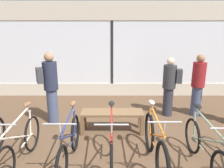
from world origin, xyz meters
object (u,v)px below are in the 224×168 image
(bicycle_left, at_px, (20,146))
(bicycle_center_left, at_px, (70,145))
(customer_mid_floor, at_px, (170,85))
(bicycle_center, at_px, (112,146))
(bicycle_center_right, at_px, (155,145))
(bicycle_right, at_px, (205,149))
(display_bench, at_px, (112,115))
(customer_by_window, at_px, (198,84))
(customer_near_rack, at_px, (50,86))

(bicycle_left, bearing_deg, bicycle_center_left, 0.39)
(customer_mid_floor, bearing_deg, bicycle_center, -124.98)
(bicycle_center_right, relative_size, bicycle_right, 1.03)
(bicycle_center, relative_size, bicycle_right, 1.04)
(bicycle_center_right, height_order, customer_mid_floor, customer_mid_floor)
(bicycle_center_left, xyz_separation_m, customer_mid_floor, (2.25, 2.16, 0.47))
(bicycle_center, bearing_deg, bicycle_left, 178.22)
(display_bench, bearing_deg, bicycle_center, -90.56)
(bicycle_center_right, bearing_deg, customer_by_window, 54.16)
(bicycle_right, distance_m, display_bench, 2.01)
(bicycle_left, xyz_separation_m, bicycle_right, (3.06, -0.09, -0.01))
(customer_near_rack, distance_m, customer_mid_floor, 3.09)
(customer_near_rack, distance_m, customer_by_window, 3.82)
(customer_mid_floor, bearing_deg, bicycle_center_right, -110.79)
(bicycle_center, distance_m, bicycle_right, 1.53)
(bicycle_right, bearing_deg, display_bench, 138.87)
(display_bench, height_order, customer_mid_floor, customer_mid_floor)
(bicycle_left, bearing_deg, bicycle_right, -1.66)
(bicycle_left, relative_size, display_bench, 1.23)
(bicycle_center, xyz_separation_m, bicycle_center_right, (0.72, 0.03, -0.00))
(bicycle_center, relative_size, customer_by_window, 1.07)
(bicycle_right, distance_m, customer_near_rack, 3.58)
(customer_near_rack, height_order, customer_mid_floor, customer_near_rack)
(bicycle_center_left, relative_size, display_bench, 1.26)
(bicycle_center, relative_size, customer_mid_floor, 1.13)
(bicycle_center_right, bearing_deg, bicycle_center_left, 179.08)
(bicycle_center, bearing_deg, display_bench, 89.44)
(bicycle_left, xyz_separation_m, bicycle_center_right, (2.25, -0.02, 0.02))
(bicycle_left, distance_m, bicycle_center_right, 2.25)
(bicycle_left, distance_m, display_bench, 1.97)
(customer_mid_floor, bearing_deg, display_bench, -148.71)
(bicycle_center_left, distance_m, display_bench, 1.42)
(bicycle_center_left, height_order, customer_mid_floor, customer_mid_floor)
(bicycle_center, bearing_deg, customer_near_rack, 130.27)
(customer_near_rack, bearing_deg, bicycle_right, -30.93)
(customer_near_rack, bearing_deg, display_bench, -18.03)
(bicycle_center_left, relative_size, bicycle_center_right, 0.98)
(customer_by_window, height_order, customer_mid_floor, customer_by_window)
(bicycle_center_right, distance_m, display_bench, 1.44)
(bicycle_left, bearing_deg, customer_by_window, 29.48)
(bicycle_center_left, distance_m, customer_near_rack, 1.98)
(bicycle_left, height_order, bicycle_center, bicycle_center)
(bicycle_right, relative_size, customer_near_rack, 0.98)
(display_bench, xyz_separation_m, customer_mid_floor, (1.54, 0.93, 0.46))
(customer_by_window, xyz_separation_m, customer_mid_floor, (-0.74, 0.01, -0.03))
(bicycle_center_left, distance_m, customer_by_window, 3.73)
(bicycle_center, xyz_separation_m, customer_near_rack, (-1.50, 1.77, 0.55))
(bicycle_center_right, bearing_deg, customer_mid_floor, 69.21)
(display_bench, distance_m, customer_by_window, 2.51)
(bicycle_center_right, relative_size, customer_by_window, 1.07)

